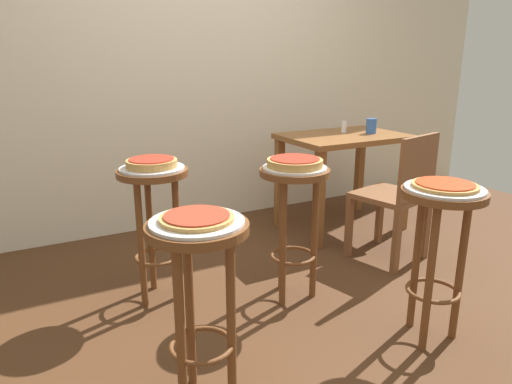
# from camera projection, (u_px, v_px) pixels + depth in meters

# --- Properties ---
(ground_plane) EXTENTS (6.00, 6.00, 0.00)m
(ground_plane) POSITION_uv_depth(u_px,v_px,m) (309.00, 306.00, 2.56)
(ground_plane) COLOR #4C2D19
(back_wall) EXTENTS (6.00, 0.10, 3.00)m
(back_wall) POSITION_uv_depth(u_px,v_px,m) (190.00, 30.00, 3.54)
(back_wall) COLOR beige
(back_wall) RESTS_ON ground_plane
(stool_foreground) EXTENTS (0.37, 0.37, 0.74)m
(stool_foreground) POSITION_uv_depth(u_px,v_px,m) (440.00, 232.00, 2.13)
(stool_foreground) COLOR brown
(stool_foreground) RESTS_ON ground_plane
(serving_plate_foreground) EXTENTS (0.35, 0.35, 0.01)m
(serving_plate_foreground) POSITION_uv_depth(u_px,v_px,m) (445.00, 189.00, 2.07)
(serving_plate_foreground) COLOR silver
(serving_plate_foreground) RESTS_ON stool_foreground
(pizza_foreground) EXTENTS (0.29, 0.29, 0.02)m
(pizza_foreground) POSITION_uv_depth(u_px,v_px,m) (445.00, 185.00, 2.07)
(pizza_foreground) COLOR #B78442
(pizza_foreground) RESTS_ON serving_plate_foreground
(stool_middle) EXTENTS (0.37, 0.37, 0.74)m
(stool_middle) POSITION_uv_depth(u_px,v_px,m) (199.00, 275.00, 1.71)
(stool_middle) COLOR brown
(stool_middle) RESTS_ON ground_plane
(serving_plate_middle) EXTENTS (0.34, 0.34, 0.01)m
(serving_plate_middle) POSITION_uv_depth(u_px,v_px,m) (197.00, 222.00, 1.66)
(serving_plate_middle) COLOR silver
(serving_plate_middle) RESTS_ON stool_middle
(pizza_middle) EXTENTS (0.27, 0.27, 0.02)m
(pizza_middle) POSITION_uv_depth(u_px,v_px,m) (197.00, 218.00, 1.65)
(pizza_middle) COLOR tan
(pizza_middle) RESTS_ON serving_plate_middle
(stool_leftside) EXTENTS (0.37, 0.37, 0.74)m
(stool_leftside) POSITION_uv_depth(u_px,v_px,m) (294.00, 205.00, 2.52)
(stool_leftside) COLOR brown
(stool_leftside) RESTS_ON ground_plane
(serving_plate_leftside) EXTENTS (0.34, 0.34, 0.01)m
(serving_plate_leftside) POSITION_uv_depth(u_px,v_px,m) (295.00, 168.00, 2.46)
(serving_plate_leftside) COLOR silver
(serving_plate_leftside) RESTS_ON stool_leftside
(pizza_leftside) EXTENTS (0.29, 0.29, 0.05)m
(pizza_leftside) POSITION_uv_depth(u_px,v_px,m) (295.00, 162.00, 2.46)
(pizza_leftside) COLOR tan
(pizza_leftside) RESTS_ON serving_plate_leftside
(stool_rear) EXTENTS (0.37, 0.37, 0.74)m
(stool_rear) POSITION_uv_depth(u_px,v_px,m) (154.00, 206.00, 2.51)
(stool_rear) COLOR brown
(stool_rear) RESTS_ON ground_plane
(serving_plate_rear) EXTENTS (0.34, 0.34, 0.01)m
(serving_plate_rear) POSITION_uv_depth(u_px,v_px,m) (152.00, 168.00, 2.45)
(serving_plate_rear) COLOR silver
(serving_plate_rear) RESTS_ON stool_rear
(pizza_rear) EXTENTS (0.26, 0.26, 0.05)m
(pizza_rear) POSITION_uv_depth(u_px,v_px,m) (152.00, 163.00, 2.45)
(pizza_rear) COLOR tan
(pizza_rear) RESTS_ON serving_plate_rear
(dining_table) EXTENTS (0.91, 0.63, 0.74)m
(dining_table) POSITION_uv_depth(u_px,v_px,m) (343.00, 152.00, 3.59)
(dining_table) COLOR brown
(dining_table) RESTS_ON ground_plane
(cup_near_edge) EXTENTS (0.08, 0.08, 0.11)m
(cup_near_edge) POSITION_uv_depth(u_px,v_px,m) (371.00, 126.00, 3.59)
(cup_near_edge) COLOR #3360B2
(cup_near_edge) RESTS_ON dining_table
(condiment_shaker) EXTENTS (0.04, 0.04, 0.09)m
(condiment_shaker) POSITION_uv_depth(u_px,v_px,m) (344.00, 127.00, 3.64)
(condiment_shaker) COLOR white
(condiment_shaker) RESTS_ON dining_table
(wooden_chair) EXTENTS (0.48, 0.48, 0.85)m
(wooden_chair) POSITION_uv_depth(u_px,v_px,m) (399.00, 193.00, 3.02)
(wooden_chair) COLOR brown
(wooden_chair) RESTS_ON ground_plane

